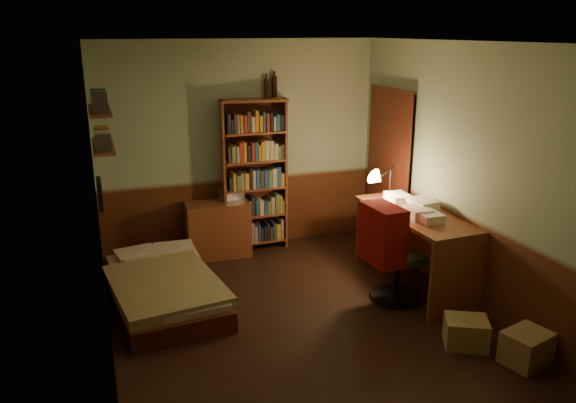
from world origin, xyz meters
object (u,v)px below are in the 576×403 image
object	(u,v)px
desk	(414,249)
cardboard_box_b	(466,332)
bookshelf	(255,176)
office_chair	(398,250)
cardboard_box_a	(526,348)
bed	(163,278)
desk_lamp	(391,173)
mini_stereo	(231,193)
dresser	(218,229)

from	to	relation	value
desk	cardboard_box_b	bearing A→B (deg)	-101.80
bookshelf	office_chair	xyz separation A→B (m)	(0.96, -1.88, -0.41)
office_chair	cardboard_box_a	xyz separation A→B (m)	(0.44, -1.40, -0.40)
bed	desk_lamp	world-z (taller)	desk_lamp
desk	office_chair	size ratio (longest dim) A/B	1.44
desk	cardboard_box_a	bearing A→B (deg)	-88.68
office_chair	cardboard_box_a	bearing A→B (deg)	-76.63
bed	cardboard_box_a	size ratio (longest dim) A/B	4.72
mini_stereo	office_chair	bearing A→B (deg)	-74.50
desk	cardboard_box_a	distance (m)	1.67
bookshelf	cardboard_box_b	size ratio (longest dim) A/B	5.22
desk	cardboard_box_b	xyz separation A→B (m)	(-0.22, -1.24, -0.29)
dresser	office_chair	distance (m)	2.33
mini_stereo	office_chair	xyz separation A→B (m)	(1.26, -1.92, -0.20)
bed	cardboard_box_a	bearing A→B (deg)	-43.25
bookshelf	cardboard_box_b	world-z (taller)	bookshelf
cardboard_box_a	cardboard_box_b	bearing A→B (deg)	127.65
cardboard_box_b	mini_stereo	bearing A→B (deg)	115.37
bed	bookshelf	distance (m)	1.87
dresser	cardboard_box_b	size ratio (longest dim) A/B	2.10
bookshelf	desk	xyz separation A→B (m)	(1.31, -1.64, -0.53)
cardboard_box_a	cardboard_box_b	xyz separation A→B (m)	(-0.31, 0.40, -0.01)
mini_stereo	desk	world-z (taller)	desk
bookshelf	office_chair	bearing A→B (deg)	-55.97
bed	mini_stereo	bearing A→B (deg)	43.66
mini_stereo	desk	xyz separation A→B (m)	(1.60, -1.68, -0.33)
mini_stereo	cardboard_box_b	bearing A→B (deg)	-82.38
bed	cardboard_box_b	size ratio (longest dim) A/B	4.87
bed	desk	world-z (taller)	desk
bed	dresser	world-z (taller)	dresser
dresser	cardboard_box_b	xyz separation A→B (m)	(1.60, -2.79, -0.21)
cardboard_box_a	office_chair	bearing A→B (deg)	107.26
bookshelf	cardboard_box_a	world-z (taller)	bookshelf
desk	cardboard_box_a	size ratio (longest dim) A/B	4.18
mini_stereo	bookshelf	bearing A→B (deg)	-25.43
bookshelf	desk_lamp	distance (m)	1.71
mini_stereo	bookshelf	xyz separation A→B (m)	(0.30, -0.04, 0.20)
mini_stereo	cardboard_box_a	xyz separation A→B (m)	(1.69, -3.32, -0.61)
mini_stereo	desk_lamp	distance (m)	2.00
cardboard_box_a	bed	bearing A→B (deg)	141.55
dresser	cardboard_box_a	distance (m)	3.72
dresser	mini_stereo	bearing A→B (deg)	33.62
cardboard_box_a	cardboard_box_b	distance (m)	0.50
bed	mini_stereo	size ratio (longest dim) A/B	6.95
bed	office_chair	size ratio (longest dim) A/B	1.63
desk	office_chair	world-z (taller)	office_chair
cardboard_box_a	cardboard_box_b	world-z (taller)	cardboard_box_a
bed	desk	xyz separation A→B (m)	(2.63, -0.52, 0.16)
cardboard_box_a	mini_stereo	bearing A→B (deg)	117.02
desk	office_chair	distance (m)	0.44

